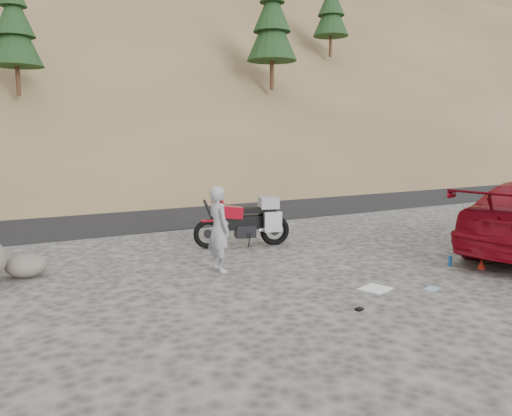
{
  "coord_description": "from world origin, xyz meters",
  "views": [
    {
      "loc": [
        -5.53,
        -7.72,
        2.63
      ],
      "look_at": [
        -0.02,
        2.23,
        1.0
      ],
      "focal_mm": 35.0,
      "sensor_mm": 36.0,
      "label": 1
    }
  ],
  "objects": [
    {
      "name": "small_rock",
      "position": [
        -4.89,
        2.38,
        0.22
      ],
      "size": [
        0.85,
        0.79,
        0.44
      ],
      "rotation": [
        0.0,
        0.0,
        -0.18
      ],
      "color": "#5D564F",
      "rests_on": "ground"
    },
    {
      "name": "road",
      "position": [
        0.0,
        9.0,
        0.0
      ],
      "size": [
        120.0,
        7.0,
        0.05
      ],
      "primitive_type": "cube",
      "color": "black",
      "rests_on": "ground"
    },
    {
      "name": "ground",
      "position": [
        0.0,
        0.0,
        0.0
      ],
      "size": [
        140.0,
        140.0,
        0.0
      ],
      "primitive_type": "plane",
      "color": "#3D3A38",
      "rests_on": "ground"
    },
    {
      "name": "motorcycle",
      "position": [
        0.01,
        2.73,
        0.6
      ],
      "size": [
        2.34,
        1.01,
        1.42
      ],
      "rotation": [
        0.0,
        0.0,
        -0.23
      ],
      "color": "black",
      "rests_on": "ground"
    },
    {
      "name": "hillside",
      "position": [
        -0.05,
        40.88,
        11.08
      ],
      "size": [
        120.0,
        73.0,
        46.72
      ],
      "color": "brown",
      "rests_on": "ground"
    },
    {
      "name": "gear_bottle",
      "position": [
        2.78,
        -0.94,
        0.11
      ],
      "size": [
        0.1,
        0.1,
        0.21
      ],
      "primitive_type": "cylinder",
      "rotation": [
        0.0,
        0.0,
        0.42
      ],
      "color": "#174F8D",
      "rests_on": "ground"
    },
    {
      "name": "gear_white_cloth",
      "position": [
        0.36,
        -1.39,
        0.01
      ],
      "size": [
        0.59,
        0.55,
        0.02
      ],
      "primitive_type": "cube",
      "rotation": [
        0.0,
        0.0,
        0.3
      ],
      "color": "white",
      "rests_on": "ground"
    },
    {
      "name": "gear_funnel",
      "position": [
        3.15,
        -1.4,
        0.1
      ],
      "size": [
        0.16,
        0.16,
        0.19
      ],
      "primitive_type": "cone",
      "rotation": [
        0.0,
        0.0,
        0.06
      ],
      "color": "red",
      "rests_on": "ground"
    },
    {
      "name": "man",
      "position": [
        -1.52,
        1.02,
        0.0
      ],
      "size": [
        0.43,
        0.63,
        1.69
      ],
      "primitive_type": "imported",
      "rotation": [
        0.0,
        0.0,
        1.62
      ],
      "color": "gray",
      "rests_on": "ground"
    },
    {
      "name": "gear_glove_b",
      "position": [
        -0.6,
        -2.09,
        0.02
      ],
      "size": [
        0.13,
        0.11,
        0.04
      ],
      "primitive_type": "cube",
      "rotation": [
        0.0,
        0.0,
        0.24
      ],
      "color": "black",
      "rests_on": "ground"
    },
    {
      "name": "gear_blue_cloth",
      "position": [
        1.23,
        -1.87,
        0.01
      ],
      "size": [
        0.32,
        0.28,
        0.01
      ],
      "primitive_type": "cube",
      "rotation": [
        0.0,
        0.0,
        0.37
      ],
      "color": "#7CA6BF",
      "rests_on": "ground"
    }
  ]
}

